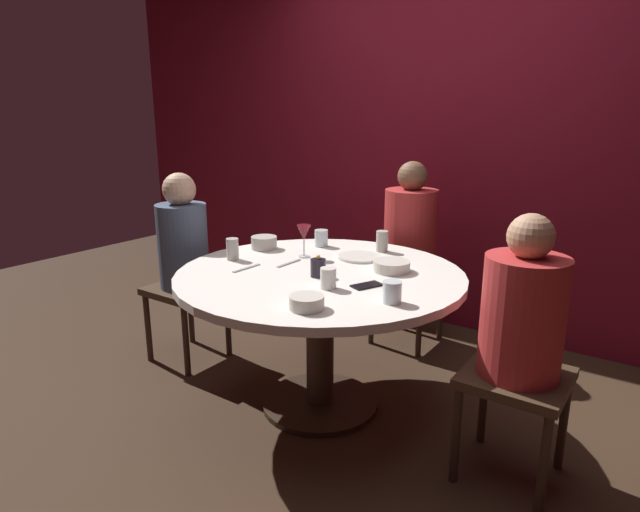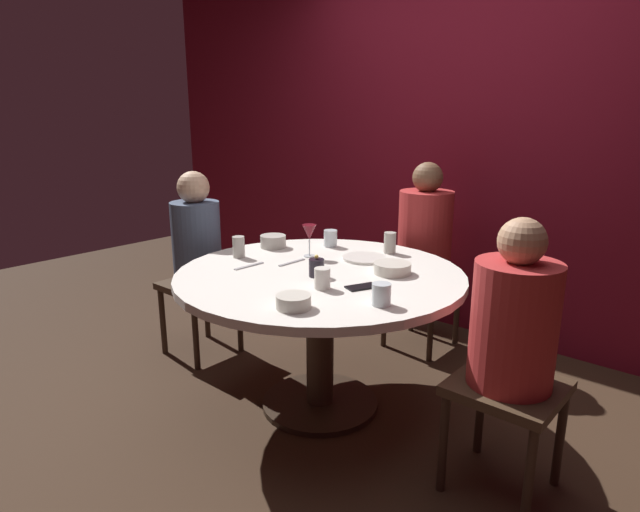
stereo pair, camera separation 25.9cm
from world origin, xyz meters
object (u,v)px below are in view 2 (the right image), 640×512
(cup_by_right_diner, at_px, (322,278))
(cell_phone, at_px, (362,287))
(seated_diner_back, at_px, (425,236))
(seated_diner_left, at_px, (197,244))
(candle_holder, at_px, (317,268))
(wine_glass, at_px, (309,233))
(bowl_serving_large, at_px, (273,241))
(bowl_small_white, at_px, (293,302))
(cup_near_candle, at_px, (381,294))
(cup_center_front, at_px, (239,247))
(bowl_salad_center, at_px, (392,268))
(dinner_plate, at_px, (365,258))
(seated_diner_right, at_px, (513,329))
(cup_by_left_diner, at_px, (390,243))
(cup_far_edge, at_px, (330,238))
(dining_table, at_px, (320,299))

(cup_by_right_diner, bearing_deg, cell_phone, 44.01)
(seated_diner_back, bearing_deg, seated_diner_left, -44.69)
(candle_holder, xyz_separation_m, wine_glass, (-0.27, 0.25, 0.09))
(cell_phone, bearing_deg, bowl_serving_large, -173.61)
(bowl_small_white, xyz_separation_m, cup_near_candle, (0.24, 0.26, 0.02))
(candle_holder, bearing_deg, cell_phone, 0.66)
(seated_diner_left, xyz_separation_m, wine_glass, (0.76, 0.18, 0.15))
(cup_center_front, bearing_deg, bowl_small_white, -25.97)
(seated_diner_left, xyz_separation_m, cup_near_candle, (1.48, -0.19, 0.06))
(seated_diner_back, xyz_separation_m, bowl_salad_center, (0.28, -0.79, 0.02))
(dinner_plate, distance_m, cup_near_candle, 0.70)
(seated_diner_right, relative_size, cell_phone, 8.03)
(seated_diner_left, height_order, bowl_serving_large, seated_diner_left)
(seated_diner_right, relative_size, cup_by_left_diner, 9.61)
(bowl_salad_center, relative_size, cup_far_edge, 1.87)
(seated_diner_left, bearing_deg, bowl_serving_large, 22.47)
(dining_table, distance_m, candle_holder, 0.20)
(bowl_serving_large, bearing_deg, cup_by_right_diner, -28.50)
(dining_table, bearing_deg, seated_diner_right, 0.00)
(cup_by_left_diner, bearing_deg, wine_glass, -129.69)
(bowl_serving_large, height_order, bowl_small_white, bowl_serving_large)
(dinner_plate, xyz_separation_m, cup_near_candle, (0.46, -0.52, 0.04))
(cell_phone, relative_size, cup_near_candle, 1.54)
(bowl_salad_center, distance_m, cup_center_front, 0.84)
(seated_diner_right, xyz_separation_m, bowl_serving_large, (-1.49, 0.19, 0.07))
(dinner_plate, xyz_separation_m, bowl_salad_center, (0.25, -0.12, 0.02))
(cup_near_candle, bearing_deg, cup_far_edge, 141.68)
(wine_glass, height_order, cup_by_left_diner, wine_glass)
(dinner_plate, relative_size, bowl_serving_large, 1.60)
(seated_diner_back, bearing_deg, cup_near_candle, 22.42)
(seated_diner_left, distance_m, cup_center_front, 0.50)
(candle_holder, distance_m, cup_near_candle, 0.47)
(dining_table, height_order, wine_glass, wine_glass)
(seated_diner_right, distance_m, bowl_small_white, 0.85)
(dining_table, height_order, bowl_salad_center, bowl_salad_center)
(wine_glass, bearing_deg, seated_diner_right, -8.50)
(dining_table, bearing_deg, seated_diner_left, 180.00)
(cell_phone, height_order, cup_by_left_diner, cup_by_left_diner)
(cup_by_left_diner, xyz_separation_m, cup_center_front, (-0.56, -0.60, -0.00))
(dinner_plate, distance_m, cup_by_left_diner, 0.20)
(seated_diner_right, bearing_deg, candle_holder, 4.18)
(cell_phone, distance_m, cup_by_left_diner, 0.64)
(dining_table, xyz_separation_m, cell_phone, (0.30, -0.06, 0.14))
(cell_phone, xyz_separation_m, bowl_salad_center, (-0.02, 0.27, 0.02))
(bowl_salad_center, height_order, cup_near_candle, cup_near_candle)
(cell_phone, xyz_separation_m, bowl_small_white, (-0.05, -0.38, 0.02))
(seated_diner_right, distance_m, bowl_salad_center, 0.72)
(cell_phone, distance_m, bowl_serving_large, 0.87)
(dining_table, xyz_separation_m, seated_diner_back, (0.00, 1.00, 0.14))
(cup_by_left_diner, bearing_deg, seated_diner_back, 96.74)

